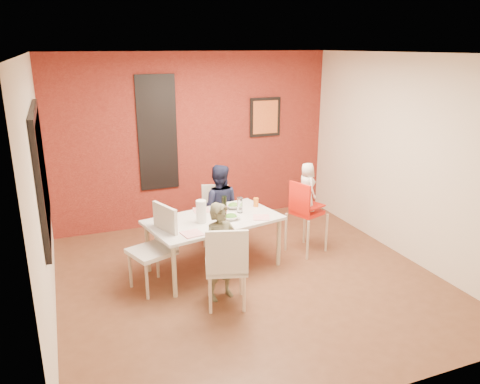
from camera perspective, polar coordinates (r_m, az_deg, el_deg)
name	(u,v)px	position (r m, az deg, el deg)	size (l,w,h in m)	color
ground	(249,279)	(5.93, 1.08, -10.55)	(4.50, 4.50, 0.00)	brown
ceiling	(250,53)	(5.23, 1.26, 16.55)	(4.50, 4.50, 0.02)	silver
wall_back	(195,140)	(7.50, -5.52, 6.37)	(4.50, 0.02, 2.70)	beige
wall_front	(368,250)	(3.57, 15.31, -6.85)	(4.50, 0.02, 2.70)	beige
wall_left	(40,197)	(5.04, -23.18, -0.52)	(0.02, 4.50, 2.70)	beige
wall_right	(406,158)	(6.60, 19.54, 3.91)	(0.02, 4.50, 2.70)	beige
brick_accent_wall	(195,140)	(7.48, -5.47, 6.34)	(4.50, 0.02, 2.70)	maroon
picture_window_frame	(41,172)	(5.18, -23.09, 2.26)	(0.05, 1.70, 1.30)	black
picture_window_pane	(43,172)	(5.18, -22.92, 2.28)	(0.02, 1.55, 1.15)	black
glassblock_strip	(157,133)	(7.29, -10.04, 7.07)	(0.55, 0.03, 1.70)	silver
glassblock_surround	(157,133)	(7.29, -10.03, 7.07)	(0.60, 0.03, 1.76)	black
art_print_frame	(265,117)	(7.82, 3.08, 9.11)	(0.54, 0.03, 0.64)	black
art_print_canvas	(265,117)	(7.81, 3.12, 9.10)	(0.44, 0.01, 0.54)	orange
dining_table	(214,223)	(5.95, -3.21, -3.82)	(1.80, 1.23, 0.69)	silver
chair_near	(226,263)	(5.09, -1.66, -8.70)	(0.56, 0.56, 0.97)	silver
chair_far	(215,211)	(6.85, -3.04, -2.31)	(0.49, 0.49, 0.84)	white
chair_left	(157,243)	(5.63, -10.03, -6.13)	(0.59, 0.59, 1.00)	silver
high_chair	(305,210)	(6.48, 7.91, -2.21)	(0.55, 0.55, 1.03)	red
child_near	(221,252)	(5.29, -2.32, -7.28)	(0.42, 0.27, 1.14)	brown
child_far	(219,207)	(6.59, -2.62, -1.81)	(0.59, 0.46, 1.22)	black
toddler	(307,187)	(6.41, 8.16, 0.60)	(0.33, 0.21, 0.67)	silver
plate_near_left	(192,234)	(5.47, -5.86, -5.07)	(0.22, 0.22, 0.01)	white
plate_far_mid	(201,210)	(6.23, -4.75, -2.21)	(0.21, 0.21, 0.01)	white
plate_near_right	(261,217)	(5.95, 2.60, -3.11)	(0.20, 0.20, 0.01)	white
plate_far_left	(165,221)	(5.89, -9.14, -3.53)	(0.24, 0.24, 0.01)	silver
salad_bowl_a	(231,217)	(5.90, -1.10, -3.07)	(0.22, 0.22, 0.05)	white
salad_bowl_b	(234,206)	(6.30, -0.79, -1.71)	(0.23, 0.23, 0.06)	silver
wine_bottle	(224,206)	(6.02, -1.94, -1.67)	(0.07, 0.07, 0.25)	black
wine_glass_a	(223,217)	(5.67, -2.13, -3.09)	(0.07, 0.07, 0.21)	silver
wine_glass_b	(240,205)	(6.09, -0.03, -1.60)	(0.07, 0.07, 0.21)	white
paper_towel_roll	(201,212)	(5.77, -4.74, -2.39)	(0.13, 0.13, 0.28)	silver
condiment_red	(225,212)	(5.94, -1.82, -2.45)	(0.04, 0.04, 0.15)	red
condiment_green	(221,212)	(5.95, -2.33, -2.41)	(0.04, 0.04, 0.15)	#2A6E24
condiment_brown	(218,210)	(6.03, -2.72, -2.26)	(0.03, 0.03, 0.13)	brown
sippy_cup	(256,202)	(6.35, 1.95, -1.26)	(0.07, 0.07, 0.12)	orange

